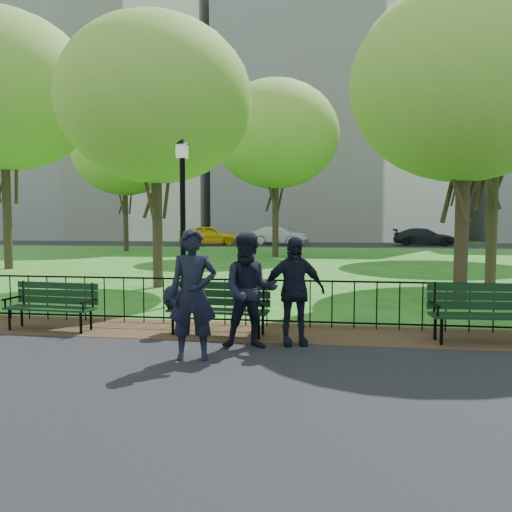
# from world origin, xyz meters

# --- Properties ---
(ground) EXTENTS (120.00, 120.00, 0.00)m
(ground) POSITION_xyz_m (0.00, 0.00, 0.00)
(ground) COLOR #21631A
(asphalt_path) EXTENTS (60.00, 9.20, 0.01)m
(asphalt_path) POSITION_xyz_m (0.00, -3.40, 0.01)
(asphalt_path) COLOR black
(asphalt_path) RESTS_ON ground
(dirt_strip) EXTENTS (60.00, 1.60, 0.01)m
(dirt_strip) POSITION_xyz_m (0.00, 1.50, 0.01)
(dirt_strip) COLOR #321F14
(dirt_strip) RESTS_ON ground
(far_street) EXTENTS (70.00, 9.00, 0.01)m
(far_street) POSITION_xyz_m (0.00, 35.00, 0.01)
(far_street) COLOR black
(far_street) RESTS_ON ground
(iron_fence) EXTENTS (24.06, 0.06, 1.00)m
(iron_fence) POSITION_xyz_m (0.00, 2.00, 0.50)
(iron_fence) COLOR black
(iron_fence) RESTS_ON ground
(apartment_west) EXTENTS (22.00, 15.00, 26.00)m
(apartment_west) POSITION_xyz_m (-22.00, 48.00, 13.00)
(apartment_west) COLOR silver
(apartment_west) RESTS_ON ground
(apartment_mid) EXTENTS (24.00, 15.00, 30.00)m
(apartment_mid) POSITION_xyz_m (2.00, 48.00, 15.00)
(apartment_mid) COLOR silver
(apartment_mid) RESTS_ON ground
(park_bench_main) EXTENTS (1.86, 0.67, 0.99)m
(park_bench_main) POSITION_xyz_m (-0.86, 1.20, 0.61)
(park_bench_main) COLOR black
(park_bench_main) RESTS_ON ground
(park_bench_left_a) EXTENTS (1.67, 0.62, 0.93)m
(park_bench_left_a) POSITION_xyz_m (-3.61, 1.21, 0.53)
(park_bench_left_a) COLOR black
(park_bench_left_a) RESTS_ON ground
(park_bench_right_a) EXTENTS (1.87, 0.68, 1.04)m
(park_bench_right_a) POSITION_xyz_m (3.88, 1.30, 0.60)
(park_bench_right_a) COLOR black
(park_bench_right_a) RESTS_ON ground
(lamppost) EXTENTS (0.35, 0.35, 3.90)m
(lamppost) POSITION_xyz_m (-2.08, 4.31, 2.12)
(lamppost) COLOR black
(lamppost) RESTS_ON ground
(tree_near_w) EXTENTS (5.66, 5.66, 7.89)m
(tree_near_w) POSITION_xyz_m (-3.71, 7.15, 5.48)
(tree_near_w) COLOR #2D2116
(tree_near_w) RESTS_ON ground
(tree_near_e) EXTENTS (5.32, 5.32, 7.42)m
(tree_near_e) POSITION_xyz_m (4.44, 5.19, 5.15)
(tree_near_e) COLOR #2D2116
(tree_near_e) RESTS_ON ground
(tree_mid_e) EXTENTS (6.38, 6.38, 8.89)m
(tree_mid_e) POSITION_xyz_m (6.33, 9.11, 6.17)
(tree_mid_e) COLOR #2D2116
(tree_mid_e) RESTS_ON ground
(tree_mid_w) EXTENTS (7.46, 7.46, 10.39)m
(tree_mid_w) POSITION_xyz_m (-11.78, 11.80, 7.21)
(tree_mid_w) COLOR #2D2116
(tree_mid_w) RESTS_ON ground
(tree_far_c) EXTENTS (6.92, 6.92, 9.64)m
(tree_far_c) POSITION_xyz_m (-1.54, 20.35, 6.69)
(tree_far_c) COLOR #2D2116
(tree_far_c) RESTS_ON ground
(tree_far_e) EXTENTS (7.55, 7.55, 10.52)m
(tree_far_e) POSITION_xyz_m (8.13, 19.71, 7.31)
(tree_far_e) COLOR #2D2116
(tree_far_e) RESTS_ON ground
(tree_far_w) EXTENTS (6.74, 6.74, 9.39)m
(tree_far_w) POSITION_xyz_m (-11.91, 24.37, 6.52)
(tree_far_w) COLOR #2D2116
(tree_far_w) RESTS_ON ground
(person_left) EXTENTS (0.75, 0.57, 1.86)m
(person_left) POSITION_xyz_m (-0.57, -0.35, 0.94)
(person_left) COLOR black
(person_left) RESTS_ON asphalt_path
(person_mid) EXTENTS (0.93, 0.58, 1.79)m
(person_mid) POSITION_xyz_m (0.13, 0.38, 0.91)
(person_mid) COLOR black
(person_mid) RESTS_ON asphalt_path
(person_right) EXTENTS (1.08, 0.66, 1.72)m
(person_right) POSITION_xyz_m (0.78, 0.71, 0.87)
(person_right) COLOR black
(person_right) RESTS_ON asphalt_path
(taxi) EXTENTS (5.16, 3.65, 1.63)m
(taxi) POSITION_xyz_m (-8.39, 32.88, 0.83)
(taxi) COLOR yellow
(taxi) RESTS_ON far_street
(sedan_silver) EXTENTS (4.89, 3.14, 1.52)m
(sedan_silver) POSITION_xyz_m (-2.58, 34.02, 0.77)
(sedan_silver) COLOR #9A9DA1
(sedan_silver) RESTS_ON far_street
(sedan_dark) EXTENTS (4.97, 2.31, 1.40)m
(sedan_dark) POSITION_xyz_m (9.00, 34.31, 0.71)
(sedan_dark) COLOR black
(sedan_dark) RESTS_ON far_street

